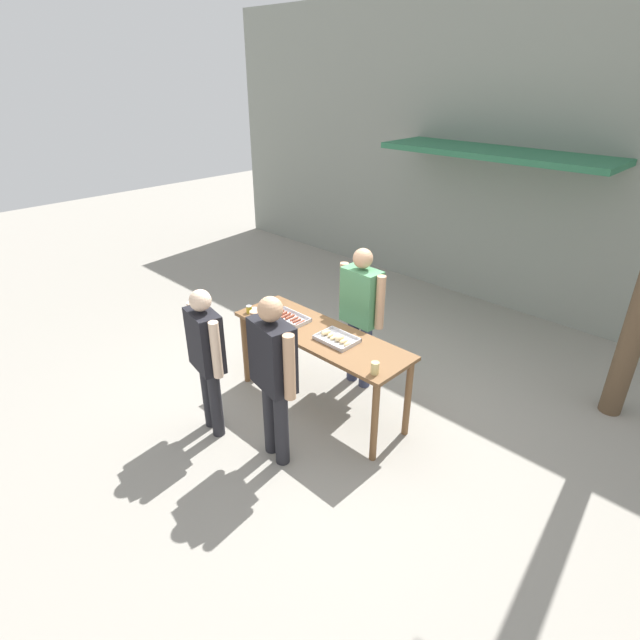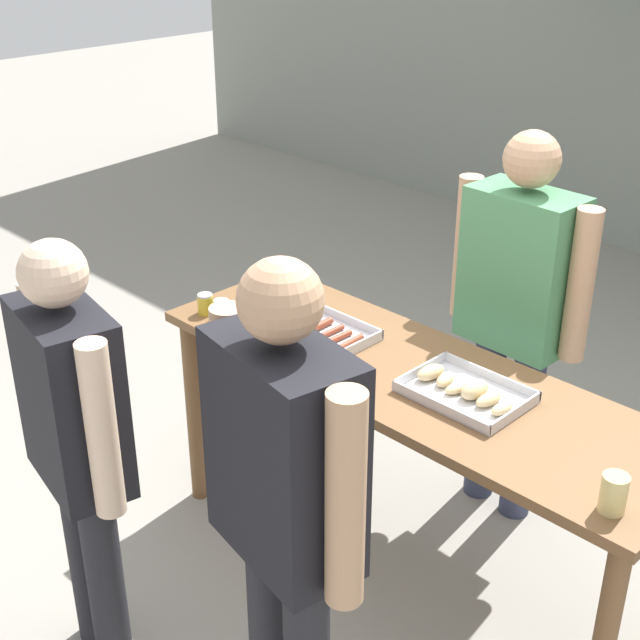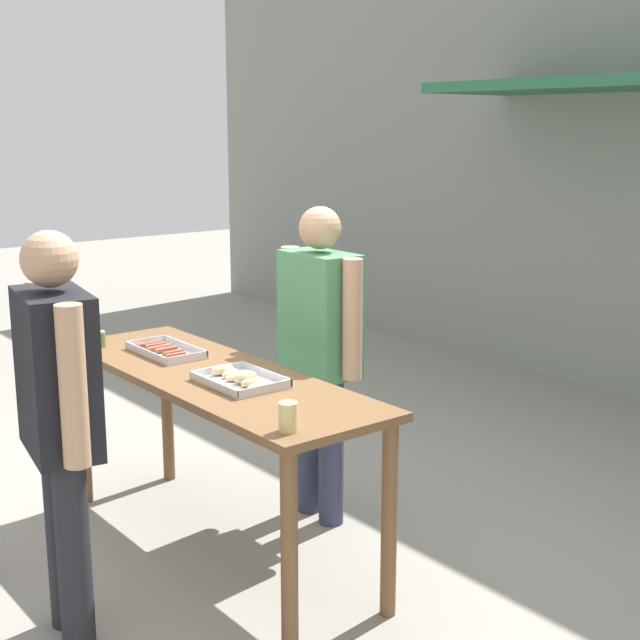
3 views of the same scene
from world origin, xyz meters
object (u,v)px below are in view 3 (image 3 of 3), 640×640
at_px(condiment_jar_ketchup, 100,339).
at_px(food_tray_sausages, 165,351).
at_px(food_tray_buns, 240,379).
at_px(condiment_jar_mustard, 91,336).
at_px(person_customer_with_cup, 59,405).
at_px(beer_cup, 288,417).
at_px(person_server_behind_table, 320,338).

bearing_deg(condiment_jar_ketchup, food_tray_sausages, 30.37).
xyz_separation_m(food_tray_buns, condiment_jar_mustard, (-1.15, -0.22, 0.02)).
bearing_deg(person_customer_with_cup, beer_cup, -123.13).
height_order(food_tray_sausages, food_tray_buns, food_tray_buns).
bearing_deg(person_customer_with_cup, food_tray_sausages, -39.64).
xyz_separation_m(food_tray_sausages, condiment_jar_mustard, (-0.44, -0.22, 0.03)).
relative_size(condiment_jar_mustard, condiment_jar_ketchup, 1.00).
distance_m(food_tray_sausages, condiment_jar_ketchup, 0.41).
relative_size(condiment_jar_mustard, person_customer_with_cup, 0.05).
bearing_deg(condiment_jar_mustard, person_server_behind_table, 43.71).
relative_size(food_tray_buns, person_customer_with_cup, 0.24).
height_order(condiment_jar_ketchup, person_customer_with_cup, person_customer_with_cup).
bearing_deg(person_server_behind_table, food_tray_buns, -68.78).
relative_size(condiment_jar_mustard, beer_cup, 0.73).
relative_size(beer_cup, person_server_behind_table, 0.07).
height_order(condiment_jar_mustard, person_customer_with_cup, person_customer_with_cup).
bearing_deg(beer_cup, person_customer_with_cup, -133.28).
bearing_deg(person_server_behind_table, food_tray_sausages, -123.85).
bearing_deg(person_server_behind_table, beer_cup, -42.13).
bearing_deg(food_tray_sausages, condiment_jar_ketchup, -149.63).
distance_m(food_tray_buns, person_customer_with_cup, 0.89).
relative_size(food_tray_sausages, beer_cup, 3.84).
xyz_separation_m(condiment_jar_mustard, person_server_behind_table, (0.92, 0.88, 0.03)).
height_order(beer_cup, person_server_behind_table, person_server_behind_table).
xyz_separation_m(food_tray_buns, person_server_behind_table, (-0.23, 0.66, 0.05)).
bearing_deg(condiment_jar_ketchup, beer_cup, -0.14).
distance_m(food_tray_buns, beer_cup, 0.71).
xyz_separation_m(condiment_jar_ketchup, beer_cup, (1.73, -0.00, 0.02)).
bearing_deg(food_tray_buns, condiment_jar_mustard, -169.24).
xyz_separation_m(food_tray_buns, person_customer_with_cup, (0.04, -0.89, 0.06)).
bearing_deg(food_tray_sausages, person_customer_with_cup, -49.79).
bearing_deg(food_tray_buns, beer_cup, -17.57).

